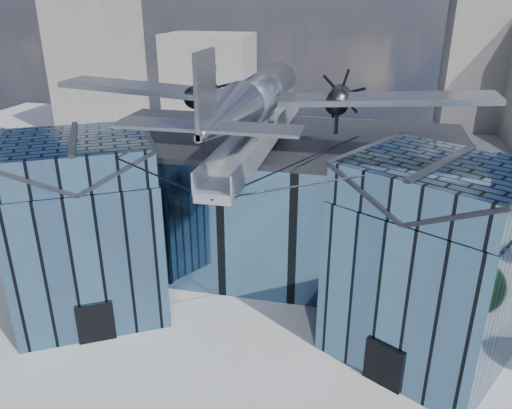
# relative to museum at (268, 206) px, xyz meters

# --- Properties ---
(ground_plane) EXTENTS (120.00, 120.00, 0.00)m
(ground_plane) POSITION_rel_museum_xyz_m (-0.00, -5.82, -5.54)
(ground_plane) COLOR gray
(museum) EXTENTS (32.88, 24.50, 17.60)m
(museum) POSITION_rel_museum_xyz_m (0.00, 0.00, 0.00)
(museum) COLOR #436989
(museum) RESTS_ON ground
(bg_towers) EXTENTS (77.00, 24.50, 26.00)m
(bg_towers) POSITION_rel_museum_xyz_m (1.45, 44.67, 4.47)
(bg_towers) COLOR gray
(bg_towers) RESTS_ON ground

